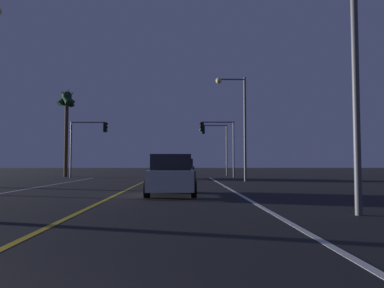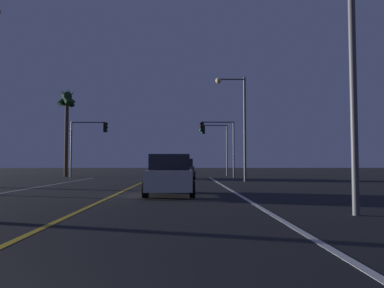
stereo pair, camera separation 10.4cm
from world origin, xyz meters
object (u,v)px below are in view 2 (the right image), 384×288
(street_lamp_right_near, at_px, (330,8))
(car_lead_same_lane, at_px, (170,175))
(street_lamp_right_far, at_px, (238,115))
(car_ahead_far, at_px, (183,169))
(traffic_light_near_right, at_px, (217,136))
(traffic_light_far_right, at_px, (215,138))
(palm_tree_left_far, at_px, (67,106))
(traffic_light_near_left, at_px, (89,136))

(street_lamp_right_near, bearing_deg, car_lead_same_lane, -54.01)
(street_lamp_right_far, bearing_deg, car_ahead_far, -46.96)
(car_ahead_far, height_order, car_lead_same_lane, same)
(traffic_light_near_right, relative_size, traffic_light_far_right, 0.95)
(traffic_light_near_right, xyz_separation_m, street_lamp_right_near, (0.87, -24.48, 1.57))
(traffic_light_far_right, height_order, street_lamp_right_near, street_lamp_right_near)
(car_ahead_far, bearing_deg, street_lamp_right_near, -169.66)
(car_ahead_far, distance_m, traffic_light_far_right, 9.37)
(traffic_light_near_right, bearing_deg, traffic_light_far_right, -92.49)
(car_ahead_far, xyz_separation_m, palm_tree_left_far, (-11.44, 4.98, 6.13))
(traffic_light_near_left, bearing_deg, traffic_light_near_right, 0.00)
(traffic_light_far_right, distance_m, palm_tree_left_far, 15.42)
(car_lead_same_lane, bearing_deg, traffic_light_far_right, -9.08)
(car_ahead_far, bearing_deg, car_lead_same_lane, 178.32)
(traffic_light_near_right, distance_m, palm_tree_left_far, 15.06)
(street_lamp_right_near, xyz_separation_m, street_lamp_right_far, (0.06, 17.50, -0.53))
(car_ahead_far, bearing_deg, traffic_light_far_right, -22.36)
(traffic_light_far_right, bearing_deg, traffic_light_near_right, 87.51)
(traffic_light_near_left, height_order, palm_tree_left_far, palm_tree_left_far)
(car_ahead_far, bearing_deg, palm_tree_left_far, 66.50)
(traffic_light_far_right, bearing_deg, car_lead_same_lane, 80.92)
(traffic_light_near_left, bearing_deg, car_ahead_far, -17.12)
(car_ahead_far, height_order, traffic_light_near_right, traffic_light_near_right)
(traffic_light_near_left, bearing_deg, street_lamp_right_far, -28.90)
(car_lead_same_lane, relative_size, street_lamp_right_far, 0.56)
(traffic_light_near_left, distance_m, street_lamp_right_far, 14.49)
(palm_tree_left_far, bearing_deg, traffic_light_near_right, -9.07)
(traffic_light_near_right, height_order, traffic_light_near_left, traffic_light_near_right)
(traffic_light_far_right, xyz_separation_m, street_lamp_right_far, (0.69, -12.48, 0.90))
(car_ahead_far, height_order, street_lamp_right_far, street_lamp_right_far)
(traffic_light_near_right, bearing_deg, car_lead_same_lane, 78.99)
(traffic_light_near_right, xyz_separation_m, street_lamp_right_far, (0.93, -6.98, 1.05))
(car_lead_same_lane, relative_size, street_lamp_right_near, 0.50)
(traffic_light_near_right, bearing_deg, palm_tree_left_far, -9.07)
(car_ahead_far, relative_size, car_lead_same_lane, 1.00)
(car_lead_same_lane, relative_size, traffic_light_near_right, 0.83)
(car_lead_same_lane, xyz_separation_m, palm_tree_left_far, (-10.98, 20.69, 6.13))
(traffic_light_near_left, relative_size, street_lamp_right_near, 0.60)
(car_ahead_far, height_order, palm_tree_left_far, palm_tree_left_far)
(car_lead_same_lane, relative_size, traffic_light_far_right, 0.79)
(traffic_light_near_left, bearing_deg, street_lamp_right_near, -62.79)
(traffic_light_far_right, xyz_separation_m, palm_tree_left_far, (-14.80, -3.17, 2.95))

